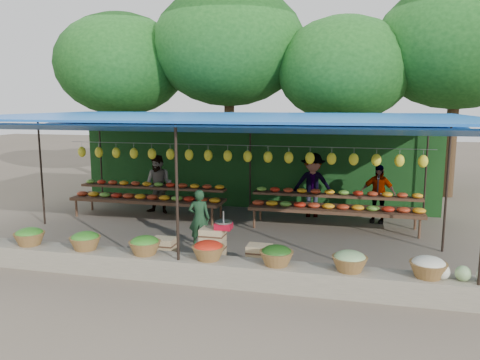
% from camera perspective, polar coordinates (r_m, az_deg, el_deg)
% --- Properties ---
extents(ground, '(60.00, 60.00, 0.00)m').
position_cam_1_polar(ground, '(11.07, -2.04, -6.87)').
color(ground, brown).
rests_on(ground, ground).
extents(stone_curb, '(10.60, 0.55, 0.40)m').
position_cam_1_polar(stone_curb, '(8.53, -7.11, -10.59)').
color(stone_curb, '#6F6A59').
rests_on(stone_curb, ground).
extents(stall_canopy, '(10.80, 6.60, 2.82)m').
position_cam_1_polar(stall_canopy, '(10.70, -2.03, 7.12)').
color(stall_canopy, black).
rests_on(stall_canopy, ground).
extents(produce_baskets, '(8.98, 0.58, 0.34)m').
position_cam_1_polar(produce_baskets, '(8.44, -7.81, -8.20)').
color(produce_baskets, brown).
rests_on(produce_baskets, stone_curb).
extents(netting_backdrop, '(10.60, 0.06, 2.50)m').
position_cam_1_polar(netting_backdrop, '(13.81, 1.46, 1.71)').
color(netting_backdrop, '#1A4B1B').
rests_on(netting_backdrop, ground).
extents(tree_row, '(16.51, 5.50, 7.12)m').
position_cam_1_polar(tree_row, '(16.56, 5.49, 14.94)').
color(tree_row, '#311D12').
rests_on(tree_row, ground).
extents(fruit_table_left, '(4.21, 0.95, 0.93)m').
position_cam_1_polar(fruit_table_left, '(13.01, -11.06, -1.82)').
color(fruit_table_left, '#432A1B').
rests_on(fruit_table_left, ground).
extents(fruit_table_right, '(4.21, 0.95, 0.93)m').
position_cam_1_polar(fruit_table_right, '(11.85, 11.53, -2.93)').
color(fruit_table_right, '#432A1B').
rests_on(fruit_table_right, ground).
extents(crate_counter, '(2.35, 0.34, 0.77)m').
position_cam_1_polar(crate_counter, '(8.99, -3.51, -8.73)').
color(crate_counter, '#9D7F5A').
rests_on(crate_counter, ground).
extents(weighing_scale, '(0.32, 0.32, 0.34)m').
position_cam_1_polar(weighing_scale, '(8.77, -2.02, -5.49)').
color(weighing_scale, red).
rests_on(weighing_scale, crate_counter).
extents(vendor_seated, '(0.51, 0.39, 1.27)m').
position_cam_1_polar(vendor_seated, '(10.16, -4.99, -4.68)').
color(vendor_seated, '#1B3D22').
rests_on(vendor_seated, ground).
extents(customer_left, '(0.84, 0.67, 1.66)m').
position_cam_1_polar(customer_left, '(13.33, -9.85, -0.54)').
color(customer_left, slate).
rests_on(customer_left, ground).
extents(customer_mid, '(1.20, 0.78, 1.76)m').
position_cam_1_polar(customer_mid, '(12.89, 8.83, -0.63)').
color(customer_mid, slate).
rests_on(customer_mid, ground).
extents(customer_right, '(0.96, 0.58, 1.53)m').
position_cam_1_polar(customer_right, '(12.66, 16.46, -1.62)').
color(customer_right, slate).
rests_on(customer_right, ground).
extents(blue_crate_front, '(0.49, 0.39, 0.26)m').
position_cam_1_polar(blue_crate_front, '(10.57, -25.11, -7.85)').
color(blue_crate_front, navy).
rests_on(blue_crate_front, ground).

